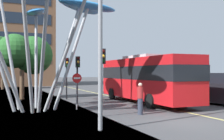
{
  "coord_description": "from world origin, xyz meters",
  "views": [
    {
      "loc": [
        -8.28,
        -10.77,
        2.34
      ],
      "look_at": [
        -1.07,
        6.87,
        2.5
      ],
      "focal_mm": 44.73,
      "sensor_mm": 36.0,
      "label": 1
    }
  ],
  "objects_px": {
    "traffic_light_kerb_near": "(102,67)",
    "traffic_light_island_mid": "(67,69)",
    "traffic_light_kerb_far": "(78,70)",
    "car_side_street": "(142,84)",
    "car_parked_far": "(178,88)",
    "leaf_sculpture": "(35,1)",
    "no_entry_sign": "(77,85)",
    "red_bus": "(144,77)",
    "pedestrian": "(140,99)"
  },
  "relations": [
    {
      "from": "red_bus",
      "to": "traffic_light_island_mid",
      "type": "bearing_deg",
      "value": 136.17
    },
    {
      "from": "traffic_light_kerb_near",
      "to": "pedestrian",
      "type": "relative_size",
      "value": 2.03
    },
    {
      "from": "traffic_light_kerb_near",
      "to": "no_entry_sign",
      "type": "height_order",
      "value": "traffic_light_kerb_near"
    },
    {
      "from": "no_entry_sign",
      "to": "traffic_light_island_mid",
      "type": "bearing_deg",
      "value": 82.4
    },
    {
      "from": "red_bus",
      "to": "traffic_light_island_mid",
      "type": "height_order",
      "value": "red_bus"
    },
    {
      "from": "car_parked_far",
      "to": "traffic_light_kerb_far",
      "type": "bearing_deg",
      "value": -173.33
    },
    {
      "from": "car_parked_far",
      "to": "pedestrian",
      "type": "height_order",
      "value": "car_parked_far"
    },
    {
      "from": "traffic_light_island_mid",
      "to": "no_entry_sign",
      "type": "height_order",
      "value": "traffic_light_island_mid"
    },
    {
      "from": "traffic_light_kerb_far",
      "to": "pedestrian",
      "type": "height_order",
      "value": "traffic_light_kerb_far"
    },
    {
      "from": "traffic_light_kerb_near",
      "to": "pedestrian",
      "type": "distance_m",
      "value": 2.8
    },
    {
      "from": "traffic_light_kerb_near",
      "to": "car_parked_far",
      "type": "relative_size",
      "value": 0.81
    },
    {
      "from": "leaf_sculpture",
      "to": "traffic_light_island_mid",
      "type": "xyz_separation_m",
      "value": [
        3.45,
        6.59,
        -3.97
      ]
    },
    {
      "from": "leaf_sculpture",
      "to": "car_parked_far",
      "type": "distance_m",
      "value": 14.46
    },
    {
      "from": "traffic_light_island_mid",
      "to": "car_parked_far",
      "type": "distance_m",
      "value": 9.93
    },
    {
      "from": "leaf_sculpture",
      "to": "traffic_light_kerb_far",
      "type": "distance_m",
      "value": 5.84
    },
    {
      "from": "red_bus",
      "to": "car_side_street",
      "type": "height_order",
      "value": "red_bus"
    },
    {
      "from": "traffic_light_kerb_near",
      "to": "traffic_light_island_mid",
      "type": "relative_size",
      "value": 1.0
    },
    {
      "from": "red_bus",
      "to": "car_side_street",
      "type": "distance_m",
      "value": 10.17
    },
    {
      "from": "traffic_light_kerb_near",
      "to": "leaf_sculpture",
      "type": "bearing_deg",
      "value": 133.03
    },
    {
      "from": "car_side_street",
      "to": "pedestrian",
      "type": "xyz_separation_m",
      "value": [
        -7.8,
        -14.18,
        -0.11
      ]
    },
    {
      "from": "red_bus",
      "to": "traffic_light_kerb_near",
      "type": "relative_size",
      "value": 3.22
    },
    {
      "from": "car_parked_far",
      "to": "no_entry_sign",
      "type": "height_order",
      "value": "no_entry_sign"
    },
    {
      "from": "car_parked_far",
      "to": "pedestrian",
      "type": "relative_size",
      "value": 2.52
    },
    {
      "from": "car_side_street",
      "to": "leaf_sculpture",
      "type": "bearing_deg",
      "value": -140.39
    },
    {
      "from": "car_side_street",
      "to": "no_entry_sign",
      "type": "distance_m",
      "value": 15.07
    },
    {
      "from": "car_side_street",
      "to": "pedestrian",
      "type": "bearing_deg",
      "value": -118.81
    },
    {
      "from": "car_side_street",
      "to": "red_bus",
      "type": "bearing_deg",
      "value": -117.47
    },
    {
      "from": "red_bus",
      "to": "car_side_street",
      "type": "bearing_deg",
      "value": 62.53
    },
    {
      "from": "traffic_light_island_mid",
      "to": "no_entry_sign",
      "type": "xyz_separation_m",
      "value": [
        -0.88,
        -6.57,
        -1.08
      ]
    },
    {
      "from": "leaf_sculpture",
      "to": "no_entry_sign",
      "type": "distance_m",
      "value": 5.67
    },
    {
      "from": "car_side_street",
      "to": "no_entry_sign",
      "type": "height_order",
      "value": "no_entry_sign"
    },
    {
      "from": "traffic_light_kerb_near",
      "to": "no_entry_sign",
      "type": "relative_size",
      "value": 1.58
    },
    {
      "from": "traffic_light_kerb_near",
      "to": "traffic_light_kerb_far",
      "type": "relative_size",
      "value": 1.03
    },
    {
      "from": "traffic_light_island_mid",
      "to": "car_side_street",
      "type": "bearing_deg",
      "value": 23.7
    },
    {
      "from": "leaf_sculpture",
      "to": "traffic_light_kerb_near",
      "type": "relative_size",
      "value": 3.02
    },
    {
      "from": "leaf_sculpture",
      "to": "no_entry_sign",
      "type": "height_order",
      "value": "leaf_sculpture"
    },
    {
      "from": "traffic_light_island_mid",
      "to": "no_entry_sign",
      "type": "distance_m",
      "value": 6.72
    },
    {
      "from": "traffic_light_kerb_far",
      "to": "traffic_light_island_mid",
      "type": "height_order",
      "value": "traffic_light_island_mid"
    },
    {
      "from": "leaf_sculpture",
      "to": "traffic_light_kerb_far",
      "type": "xyz_separation_m",
      "value": [
        3.32,
        2.6,
        -4.04
      ]
    },
    {
      "from": "red_bus",
      "to": "traffic_light_kerb_far",
      "type": "bearing_deg",
      "value": 171.45
    },
    {
      "from": "car_parked_far",
      "to": "traffic_light_island_mid",
      "type": "bearing_deg",
      "value": 162.89
    },
    {
      "from": "leaf_sculpture",
      "to": "car_side_street",
      "type": "relative_size",
      "value": 2.42
    },
    {
      "from": "traffic_light_kerb_near",
      "to": "traffic_light_island_mid",
      "type": "bearing_deg",
      "value": 87.72
    },
    {
      "from": "red_bus",
      "to": "leaf_sculpture",
      "type": "relative_size",
      "value": 1.07
    },
    {
      "from": "traffic_light_island_mid",
      "to": "traffic_light_kerb_far",
      "type": "bearing_deg",
      "value": -91.86
    },
    {
      "from": "traffic_light_kerb_near",
      "to": "car_parked_far",
      "type": "height_order",
      "value": "traffic_light_kerb_near"
    },
    {
      "from": "car_parked_far",
      "to": "car_side_street",
      "type": "distance_m",
      "value": 7.11
    },
    {
      "from": "car_parked_far",
      "to": "car_side_street",
      "type": "bearing_deg",
      "value": 87.87
    },
    {
      "from": "leaf_sculpture",
      "to": "car_parked_far",
      "type": "bearing_deg",
      "value": 16.17
    },
    {
      "from": "traffic_light_kerb_near",
      "to": "car_parked_far",
      "type": "distance_m",
      "value": 12.1
    }
  ]
}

